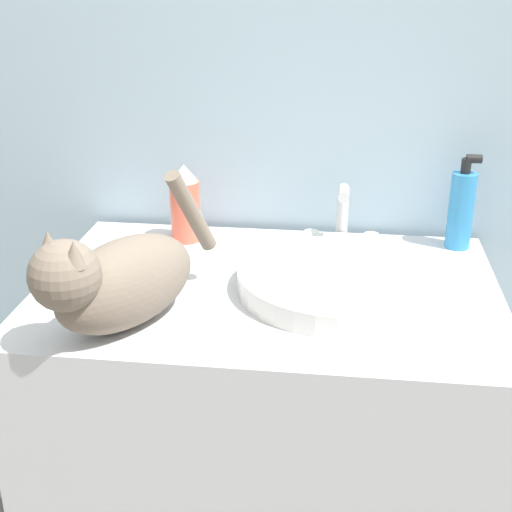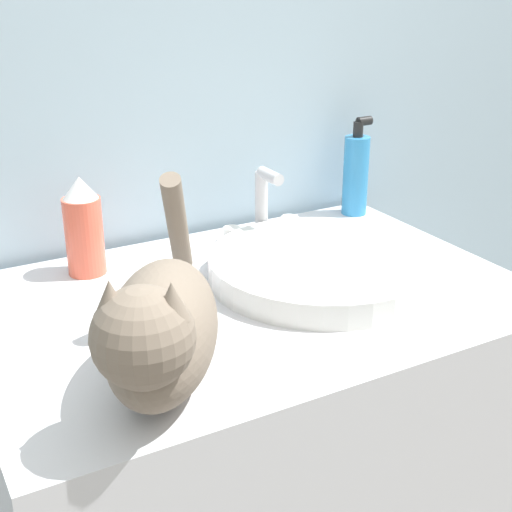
{
  "view_description": "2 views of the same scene",
  "coord_description": "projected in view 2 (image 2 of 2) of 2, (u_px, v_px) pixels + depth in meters",
  "views": [
    {
      "loc": [
        0.12,
        -0.89,
        1.43
      ],
      "look_at": [
        -0.02,
        0.24,
        0.94
      ],
      "focal_mm": 50.0,
      "sensor_mm": 36.0,
      "label": 1
    },
    {
      "loc": [
        -0.48,
        -0.59,
        1.35
      ],
      "look_at": [
        -0.02,
        0.24,
        0.95
      ],
      "focal_mm": 50.0,
      "sensor_mm": 36.0,
      "label": 2
    }
  ],
  "objects": [
    {
      "name": "wall_back",
      "position": [
        158.0,
        22.0,
        1.24
      ],
      "size": [
        6.0,
        0.05,
        2.5
      ],
      "color": "#9EB7C6",
      "rests_on": "ground_plane"
    },
    {
      "name": "soap_bottle",
      "position": [
        356.0,
        173.0,
        1.44
      ],
      "size": [
        0.05,
        0.05,
        0.2
      ],
      "color": "#338CCC",
      "rests_on": "vanity_cabinet"
    },
    {
      "name": "cat",
      "position": [
        159.0,
        328.0,
        0.83
      ],
      "size": [
        0.26,
        0.37,
        0.23
      ],
      "rotation": [
        0.0,
        0.0,
        -2.1
      ],
      "color": "#7A6B5B",
      "rests_on": "vanity_cabinet"
    },
    {
      "name": "faucet",
      "position": [
        263.0,
        212.0,
        1.31
      ],
      "size": [
        0.15,
        0.08,
        0.14
      ],
      "color": "silver",
      "rests_on": "vanity_cabinet"
    },
    {
      "name": "vanity_cabinet",
      "position": [
        252.0,
        511.0,
        1.28
      ],
      "size": [
        0.85,
        0.6,
        0.87
      ],
      "color": "silver",
      "rests_on": "ground_plane"
    },
    {
      "name": "sink_basin",
      "position": [
        322.0,
        267.0,
        1.16
      ],
      "size": [
        0.37,
        0.37,
        0.04
      ],
      "color": "silver",
      "rests_on": "vanity_cabinet"
    },
    {
      "name": "spray_bottle",
      "position": [
        84.0,
        227.0,
        1.16
      ],
      "size": [
        0.06,
        0.06,
        0.17
      ],
      "color": "#EF6047",
      "rests_on": "vanity_cabinet"
    }
  ]
}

